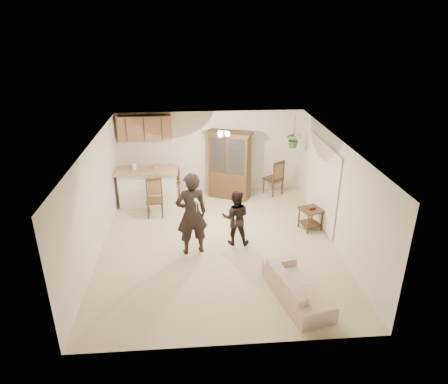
{
  "coord_description": "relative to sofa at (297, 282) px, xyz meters",
  "views": [
    {
      "loc": [
        -0.52,
        -8.28,
        4.99
      ],
      "look_at": [
        0.17,
        0.4,
        1.18
      ],
      "focal_mm": 32.0,
      "sensor_mm": 36.0,
      "label": 1
    }
  ],
  "objects": [
    {
      "name": "wall_back",
      "position": [
        -1.38,
        5.38,
        0.88
      ],
      "size": [
        5.5,
        0.02,
        2.5
      ],
      "primitive_type": "cube",
      "color": "white",
      "rests_on": "ground"
    },
    {
      "name": "ceiling_fixture",
      "position": [
        -1.18,
        3.33,
        2.03
      ],
      "size": [
        0.36,
        0.36,
        0.2
      ],
      "primitive_type": null,
      "color": "beige",
      "rests_on": "ceiling"
    },
    {
      "name": "vertical_blinds",
      "position": [
        1.33,
        3.03,
        0.73
      ],
      "size": [
        0.06,
        2.3,
        2.1
      ],
      "primitive_type": null,
      "color": "white",
      "rests_on": "wall_right"
    },
    {
      "name": "wall_front",
      "position": [
        -1.38,
        -1.12,
        0.88
      ],
      "size": [
        5.5,
        0.02,
        2.5
      ],
      "primitive_type": "cube",
      "color": "white",
      "rests_on": "ground"
    },
    {
      "name": "child",
      "position": [
        -0.96,
        2.14,
        0.31
      ],
      "size": [
        0.72,
        0.6,
        1.35
      ],
      "primitive_type": "imported",
      "rotation": [
        0.0,
        0.0,
        3.0
      ],
      "color": "black",
      "rests_on": "floor"
    },
    {
      "name": "plant_cord",
      "position": [
        0.92,
        4.53,
        1.81
      ],
      "size": [
        0.01,
        0.01,
        0.65
      ],
      "primitive_type": "cylinder",
      "color": "black",
      "rests_on": "ceiling"
    },
    {
      "name": "bar_top",
      "position": [
        -3.23,
        4.48,
        0.68
      ],
      "size": [
        1.75,
        0.7,
        0.08
      ],
      "primitive_type": "cube",
      "color": "tan",
      "rests_on": "breakfast_bar"
    },
    {
      "name": "controller_adult",
      "position": [
        -1.87,
        1.37,
        1.13
      ],
      "size": [
        0.09,
        0.18,
        0.05
      ],
      "primitive_type": "cube",
      "rotation": [
        0.0,
        0.0,
        3.39
      ],
      "color": "white",
      "rests_on": "adult"
    },
    {
      "name": "wall_left",
      "position": [
        -4.13,
        2.13,
        0.88
      ],
      "size": [
        0.02,
        6.5,
        2.5
      ],
      "primitive_type": "cube",
      "color": "white",
      "rests_on": "ground"
    },
    {
      "name": "side_table",
      "position": [
        1.02,
        2.69,
        -0.07
      ],
      "size": [
        0.65,
        0.65,
        0.62
      ],
      "rotation": [
        0.0,
        0.0,
        0.34
      ],
      "color": "#3D2416",
      "rests_on": "floor"
    },
    {
      "name": "floor",
      "position": [
        -1.38,
        2.13,
        -0.37
      ],
      "size": [
        6.5,
        6.5,
        0.0
      ],
      "primitive_type": "plane",
      "color": "beige",
      "rests_on": "ground"
    },
    {
      "name": "hanging_plant",
      "position": [
        0.92,
        4.53,
        1.48
      ],
      "size": [
        0.43,
        0.37,
        0.48
      ],
      "primitive_type": "imported",
      "color": "#275522",
      "rests_on": "ceiling"
    },
    {
      "name": "upper_cabinets",
      "position": [
        -3.28,
        5.2,
        1.73
      ],
      "size": [
        1.5,
        0.34,
        0.7
      ],
      "primitive_type": "cube",
      "color": "#92613F",
      "rests_on": "wall_back"
    },
    {
      "name": "controller_child",
      "position": [
        -1.01,
        1.83,
        0.47
      ],
      "size": [
        0.05,
        0.12,
        0.04
      ],
      "primitive_type": "cube",
      "rotation": [
        0.0,
        0.0,
        3.0
      ],
      "color": "white",
      "rests_on": "child"
    },
    {
      "name": "chair_hutch_right",
      "position": [
        0.5,
        5.0,
        -0.06
      ],
      "size": [
        0.67,
        0.67,
        1.09
      ],
      "rotation": [
        0.0,
        0.0,
        3.74
      ],
      "color": "#3D2416",
      "rests_on": "floor"
    },
    {
      "name": "china_hutch",
      "position": [
        -0.85,
        4.86,
        0.63
      ],
      "size": [
        1.36,
        0.98,
        2.01
      ],
      "rotation": [
        0.0,
        0.0,
        -0.43
      ],
      "color": "#3D2416",
      "rests_on": "floor"
    },
    {
      "name": "ceiling",
      "position": [
        -1.38,
        2.13,
        2.13
      ],
      "size": [
        5.5,
        6.5,
        0.02
      ],
      "primitive_type": "cube",
      "color": "silver",
      "rests_on": "wall_back"
    },
    {
      "name": "adult",
      "position": [
        -1.99,
        1.82,
        0.53
      ],
      "size": [
        0.74,
        0.58,
        1.8
      ],
      "primitive_type": "imported",
      "rotation": [
        0.0,
        0.0,
        3.39
      ],
      "color": "black",
      "rests_on": "floor"
    },
    {
      "name": "breakfast_bar",
      "position": [
        -3.23,
        4.48,
        0.13
      ],
      "size": [
        1.6,
        0.55,
        1.0
      ],
      "primitive_type": "cube",
      "color": "white",
      "rests_on": "floor"
    },
    {
      "name": "sofa",
      "position": [
        0.0,
        0.0,
        0.0
      ],
      "size": [
        1.13,
        1.99,
        0.73
      ],
      "primitive_type": "imported",
      "rotation": [
        0.0,
        0.0,
        1.8
      ],
      "color": "#F1E4C7",
      "rests_on": "floor"
    },
    {
      "name": "chair_bar",
      "position": [
        -2.99,
        3.76,
        -0.08
      ],
      "size": [
        0.48,
        0.48,
        1.02
      ],
      "rotation": [
        0.0,
        0.0,
        0.06
      ],
      "color": "#3D2416",
      "rests_on": "floor"
    },
    {
      "name": "wall_right",
      "position": [
        1.37,
        2.13,
        0.88
      ],
      "size": [
        0.02,
        6.5,
        2.5
      ],
      "primitive_type": "cube",
      "color": "white",
      "rests_on": "ground"
    },
    {
      "name": "chair_hutch_left",
      "position": [
        -2.61,
        5.04,
        -0.1
      ],
      "size": [
        0.59,
        0.59,
        0.94
      ],
      "rotation": [
        0.0,
        0.0,
        -0.74
      ],
      "color": "#3D2416",
      "rests_on": "floor"
    }
  ]
}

